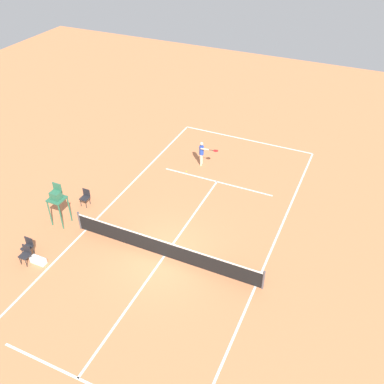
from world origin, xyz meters
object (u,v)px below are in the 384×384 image
Objects in this scene: courtside_chair_near at (26,254)px; umpire_chair at (57,198)px; player_serving at (202,152)px; equipment_bag at (38,260)px; courtside_chair_mid at (85,197)px; courtside_chair_far at (28,246)px; tennis_ball at (186,171)px.

umpire_chair is at bearing -83.68° from courtside_chair_near.
player_serving is 2.13× the size of equipment_bag.
player_serving is 7.68m from courtside_chair_mid.
courtside_chair_near is 0.53m from courtside_chair_far.
umpire_chair is 2.76m from courtside_chair_far.
courtside_chair_near is (3.57, 10.05, 0.50)m from tennis_ball.
equipment_bag is (3.64, 11.04, -0.81)m from player_serving.
courtside_chair_mid is at bearing 54.98° from tennis_ball.
courtside_chair_mid is 1.00× the size of courtside_chair_far.
courtside_chair_mid and courtside_chair_far have the same top height.
player_serving is at bearing -123.53° from courtside_chair_mid.
courtside_chair_far is at bearing -59.09° from courtside_chair_near.
tennis_ball is at bearing -118.96° from umpire_chair.
courtside_chair_near and courtside_chair_far have the same top height.
courtside_chair_far is 0.91m from equipment_bag.
equipment_bag is at bearing 159.74° from courtside_chair_far.
courtside_chair_mid is at bearing -82.60° from equipment_bag.
courtside_chair_mid reaches higher than tennis_ball.
courtside_chair_mid is at bearing -41.34° from player_serving.
tennis_ball is 10.35m from equipment_bag.
equipment_bag is at bearing -161.58° from courtside_chair_near.
player_serving is 11.65m from equipment_bag.
courtside_chair_far reaches higher than tennis_ball.
umpire_chair is at bearing -88.65° from courtside_chair_far.
courtside_chair_near is at bearing 96.32° from umpire_chair.
tennis_ball is 0.03× the size of umpire_chair.
player_serving is 1.58m from tennis_ball.
courtside_chair_near is 4.81m from courtside_chair_mid.
player_serving reaches higher than tennis_ball.
umpire_chair reaches higher than tennis_ball.
courtside_chair_mid is (4.24, 6.40, -0.42)m from player_serving.
courtside_chair_far is (4.41, 10.75, -0.42)m from player_serving.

